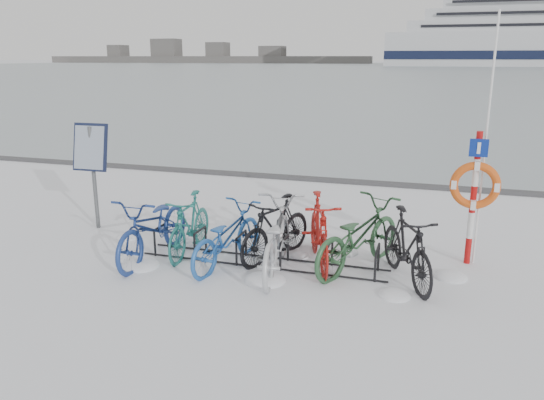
{
  "coord_description": "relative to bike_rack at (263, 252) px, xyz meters",
  "views": [
    {
      "loc": [
        2.49,
        -7.52,
        3.19
      ],
      "look_at": [
        -0.03,
        0.6,
        0.88
      ],
      "focal_mm": 35.0,
      "sensor_mm": 36.0,
      "label": 1
    }
  ],
  "objects": [
    {
      "name": "bike_2",
      "position": [
        -0.53,
        -0.2,
        0.31
      ],
      "size": [
        1.02,
        1.98,
        0.99
      ],
      "primitive_type": "imported",
      "rotation": [
        0.0,
        0.0,
        2.94
      ],
      "color": "#2157A7",
      "rests_on": "ground"
    },
    {
      "name": "bike_4",
      "position": [
        0.29,
        -0.23,
        0.38
      ],
      "size": [
        1.03,
        2.22,
        1.12
      ],
      "primitive_type": "imported",
      "rotation": [
        0.0,
        0.0,
        3.28
      ],
      "color": "#B1B5BA",
      "rests_on": "ground"
    },
    {
      "name": "ground",
      "position": [
        0.0,
        0.0,
        -0.18
      ],
      "size": [
        900.0,
        900.0,
        0.0
      ],
      "primitive_type": "plane",
      "color": "white",
      "rests_on": "ground"
    },
    {
      "name": "lifebuoy_station",
      "position": [
        3.13,
        0.9,
        1.11
      ],
      "size": [
        0.74,
        0.22,
        3.84
      ],
      "color": "#AE0D0E",
      "rests_on": "ground"
    },
    {
      "name": "bike_1",
      "position": [
        -1.31,
        0.09,
        0.34
      ],
      "size": [
        0.59,
        1.75,
        1.04
      ],
      "primitive_type": "imported",
      "rotation": [
        0.0,
        0.0,
        0.06
      ],
      "color": "#1D6862",
      "rests_on": "ground"
    },
    {
      "name": "bike_6",
      "position": [
        1.47,
        0.26,
        0.38
      ],
      "size": [
        1.6,
        2.24,
        1.12
      ],
      "primitive_type": "imported",
      "rotation": [
        0.0,
        0.0,
        2.69
      ],
      "color": "#2A5231",
      "rests_on": "ground"
    },
    {
      "name": "ice_sheet",
      "position": [
        0.0,
        155.0,
        -0.17
      ],
      "size": [
        400.0,
        298.0,
        0.02
      ],
      "primitive_type": "cube",
      "color": "#939FA6",
      "rests_on": "ground"
    },
    {
      "name": "shoreline",
      "position": [
        -122.02,
        260.0,
        2.61
      ],
      "size": [
        180.0,
        12.0,
        9.5
      ],
      "color": "#474747",
      "rests_on": "ground"
    },
    {
      "name": "info_board",
      "position": [
        -3.6,
        0.77,
        1.27
      ],
      "size": [
        0.68,
        0.27,
        2.01
      ],
      "rotation": [
        0.0,
        0.0,
        0.04
      ],
      "color": "#595B5E",
      "rests_on": "ground"
    },
    {
      "name": "quay_edge",
      "position": [
        0.0,
        5.9,
        -0.13
      ],
      "size": [
        400.0,
        0.25,
        0.1
      ],
      "primitive_type": "cube",
      "color": "#3F3F42",
      "rests_on": "ground"
    },
    {
      "name": "bike_3",
      "position": [
        0.13,
        0.29,
        0.35
      ],
      "size": [
        1.1,
        1.82,
        1.06
      ],
      "primitive_type": "imported",
      "rotation": [
        0.0,
        0.0,
        -0.37
      ],
      "color": "black",
      "rests_on": "ground"
    },
    {
      "name": "snow_drifts",
      "position": [
        0.23,
        -0.15,
        -0.18
      ],
      "size": [
        6.03,
        2.06,
        0.22
      ],
      "color": "white",
      "rests_on": "ground"
    },
    {
      "name": "bike_5",
      "position": [
        0.86,
        0.23,
        0.39
      ],
      "size": [
        1.14,
        1.97,
        1.14
      ],
      "primitive_type": "imported",
      "rotation": [
        0.0,
        0.0,
        0.34
      ],
      "color": "#A51914",
      "rests_on": "ground"
    },
    {
      "name": "bike_rack",
      "position": [
        0.0,
        0.0,
        0.0
      ],
      "size": [
        4.0,
        0.48,
        0.46
      ],
      "color": "black",
      "rests_on": "ground"
    },
    {
      "name": "bike_0",
      "position": [
        -1.76,
        -0.28,
        0.38
      ],
      "size": [
        0.77,
        2.14,
        1.12
      ],
      "primitive_type": "imported",
      "rotation": [
        0.0,
        0.0,
        -0.01
      ],
      "color": "navy",
      "rests_on": "ground"
    },
    {
      "name": "bike_7",
      "position": [
        2.22,
        -0.02,
        0.36
      ],
      "size": [
        1.24,
        1.86,
        1.09
      ],
      "primitive_type": "imported",
      "rotation": [
        0.0,
        0.0,
        0.44
      ],
      "color": "black",
      "rests_on": "ground"
    }
  ]
}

